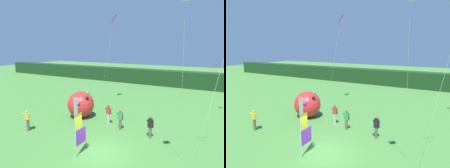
% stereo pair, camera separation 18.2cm
% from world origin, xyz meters
% --- Properties ---
extents(ground_plane, '(120.00, 120.00, 0.00)m').
position_xyz_m(ground_plane, '(0.00, 0.00, 0.00)').
color(ground_plane, '#478438').
extents(distant_treeline, '(80.00, 2.40, 2.56)m').
position_xyz_m(distant_treeline, '(0.00, 24.20, 1.28)').
color(distant_treeline, '#193819').
rests_on(distant_treeline, ground).
extents(banner_flag, '(0.06, 1.03, 3.74)m').
position_xyz_m(banner_flag, '(-0.94, -0.85, 1.79)').
color(banner_flag, '#B7B7BC').
rests_on(banner_flag, ground).
extents(person_near_banner, '(0.55, 0.48, 1.68)m').
position_xyz_m(person_near_banner, '(-6.76, 0.12, 0.90)').
color(person_near_banner, brown).
rests_on(person_near_banner, ground).
extents(person_mid_field, '(0.55, 0.48, 1.69)m').
position_xyz_m(person_mid_field, '(-1.95, 4.47, 0.90)').
color(person_mid_field, '#B7B2A3').
rests_on(person_mid_field, ground).
extents(person_far_left, '(0.55, 0.48, 1.67)m').
position_xyz_m(person_far_left, '(2.07, 3.56, 0.89)').
color(person_far_left, brown).
rests_on(person_far_left, ground).
extents(person_far_right, '(0.55, 0.48, 1.64)m').
position_xyz_m(person_far_right, '(-0.53, 3.89, 0.87)').
color(person_far_right, brown).
rests_on(person_far_right, ground).
extents(inflatable_balloon, '(2.47, 2.47, 2.47)m').
position_xyz_m(inflatable_balloon, '(-5.02, 4.66, 1.24)').
color(inflatable_balloon, red).
rests_on(inflatable_balloon, ground).
extents(kite_magenta_diamond_3, '(2.21, 0.85, 9.97)m').
position_xyz_m(kite_magenta_diamond_3, '(-4.63, 10.16, 9.05)').
color(kite_magenta_diamond_3, brown).
rests_on(kite_magenta_diamond_3, ground).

